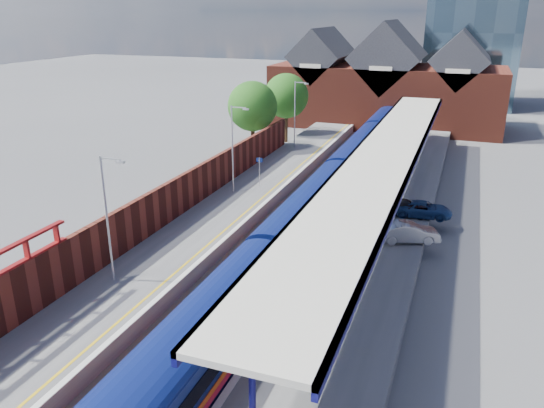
{
  "coord_description": "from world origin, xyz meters",
  "views": [
    {
      "loc": [
        10.59,
        -15.25,
        14.87
      ],
      "look_at": [
        -1.03,
        16.24,
        2.6
      ],
      "focal_mm": 35.0,
      "sensor_mm": 36.0,
      "label": 1
    }
  ],
  "objects_px": {
    "platform_sign": "(260,167)",
    "parked_car_blue": "(424,209)",
    "parked_car_dark": "(404,207)",
    "lamp_post_c": "(234,144)",
    "train": "(339,178)",
    "parked_car_silver": "(408,232)",
    "lamp_post_b": "(108,212)",
    "lamp_post_d": "(296,110)"
  },
  "relations": [
    {
      "from": "train",
      "to": "parked_car_silver",
      "type": "relative_size",
      "value": 16.98
    },
    {
      "from": "platform_sign",
      "to": "parked_car_blue",
      "type": "height_order",
      "value": "platform_sign"
    },
    {
      "from": "parked_car_dark",
      "to": "lamp_post_c",
      "type": "bearing_deg",
      "value": 85.43
    },
    {
      "from": "platform_sign",
      "to": "parked_car_silver",
      "type": "xyz_separation_m",
      "value": [
        13.0,
        -7.22,
        -1.05
      ]
    },
    {
      "from": "parked_car_silver",
      "to": "parked_car_blue",
      "type": "distance_m",
      "value": 4.91
    },
    {
      "from": "lamp_post_d",
      "to": "parked_car_blue",
      "type": "distance_m",
      "value": 22.35
    },
    {
      "from": "train",
      "to": "lamp_post_d",
      "type": "bearing_deg",
      "value": 121.43
    },
    {
      "from": "parked_car_dark",
      "to": "parked_car_blue",
      "type": "distance_m",
      "value": 1.39
    },
    {
      "from": "lamp_post_d",
      "to": "parked_car_dark",
      "type": "xyz_separation_m",
      "value": [
        13.48,
        -16.47,
        -3.42
      ]
    },
    {
      "from": "lamp_post_c",
      "to": "lamp_post_d",
      "type": "distance_m",
      "value": 16.0
    },
    {
      "from": "parked_car_blue",
      "to": "lamp_post_c",
      "type": "bearing_deg",
      "value": 84.22
    },
    {
      "from": "train",
      "to": "lamp_post_c",
      "type": "relative_size",
      "value": 9.42
    },
    {
      "from": "lamp_post_b",
      "to": "lamp_post_d",
      "type": "xyz_separation_m",
      "value": [
        0.0,
        32.0,
        0.0
      ]
    },
    {
      "from": "train",
      "to": "lamp_post_d",
      "type": "xyz_separation_m",
      "value": [
        -7.86,
        12.85,
        2.87
      ]
    },
    {
      "from": "parked_car_dark",
      "to": "parked_car_blue",
      "type": "bearing_deg",
      "value": -86.89
    },
    {
      "from": "lamp_post_c",
      "to": "parked_car_blue",
      "type": "xyz_separation_m",
      "value": [
        14.86,
        -0.34,
        -3.44
      ]
    },
    {
      "from": "lamp_post_b",
      "to": "parked_car_dark",
      "type": "bearing_deg",
      "value": 49.04
    },
    {
      "from": "parked_car_silver",
      "to": "parked_car_dark",
      "type": "bearing_deg",
      "value": -10.37
    },
    {
      "from": "train",
      "to": "lamp_post_b",
      "type": "xyz_separation_m",
      "value": [
        -7.86,
        -19.15,
        2.87
      ]
    },
    {
      "from": "platform_sign",
      "to": "parked_car_silver",
      "type": "distance_m",
      "value": 14.91
    },
    {
      "from": "platform_sign",
      "to": "parked_car_dark",
      "type": "distance_m",
      "value": 12.42
    },
    {
      "from": "lamp_post_d",
      "to": "platform_sign",
      "type": "height_order",
      "value": "lamp_post_d"
    },
    {
      "from": "lamp_post_d",
      "to": "parked_car_blue",
      "type": "relative_size",
      "value": 1.75
    },
    {
      "from": "platform_sign",
      "to": "parked_car_dark",
      "type": "bearing_deg",
      "value": -11.54
    },
    {
      "from": "lamp_post_d",
      "to": "platform_sign",
      "type": "relative_size",
      "value": 2.8
    },
    {
      "from": "lamp_post_d",
      "to": "lamp_post_c",
      "type": "bearing_deg",
      "value": -90.0
    },
    {
      "from": "lamp_post_d",
      "to": "parked_car_blue",
      "type": "bearing_deg",
      "value": -47.7
    },
    {
      "from": "lamp_post_d",
      "to": "parked_car_silver",
      "type": "xyz_separation_m",
      "value": [
        14.37,
        -21.22,
        -3.35
      ]
    },
    {
      "from": "lamp_post_b",
      "to": "lamp_post_c",
      "type": "distance_m",
      "value": 16.0
    },
    {
      "from": "train",
      "to": "parked_car_silver",
      "type": "height_order",
      "value": "train"
    },
    {
      "from": "lamp_post_c",
      "to": "parked_car_silver",
      "type": "bearing_deg",
      "value": -19.96
    },
    {
      "from": "platform_sign",
      "to": "parked_car_blue",
      "type": "xyz_separation_m",
      "value": [
        13.5,
        -2.34,
        -1.13
      ]
    },
    {
      "from": "parked_car_silver",
      "to": "lamp_post_d",
      "type": "bearing_deg",
      "value": 13.14
    },
    {
      "from": "lamp_post_d",
      "to": "platform_sign",
      "type": "xyz_separation_m",
      "value": [
        1.36,
        -14.0,
        -2.3
      ]
    },
    {
      "from": "lamp_post_c",
      "to": "parked_car_silver",
      "type": "relative_size",
      "value": 1.8
    },
    {
      "from": "lamp_post_d",
      "to": "parked_car_dark",
      "type": "height_order",
      "value": "lamp_post_d"
    },
    {
      "from": "train",
      "to": "lamp_post_d",
      "type": "height_order",
      "value": "lamp_post_d"
    },
    {
      "from": "lamp_post_c",
      "to": "parked_car_dark",
      "type": "height_order",
      "value": "lamp_post_c"
    },
    {
      "from": "platform_sign",
      "to": "parked_car_silver",
      "type": "height_order",
      "value": "platform_sign"
    },
    {
      "from": "platform_sign",
      "to": "train",
      "type": "bearing_deg",
      "value": 10.0
    },
    {
      "from": "train",
      "to": "lamp_post_d",
      "type": "relative_size",
      "value": 9.42
    },
    {
      "from": "lamp_post_c",
      "to": "platform_sign",
      "type": "bearing_deg",
      "value": 55.74
    }
  ]
}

